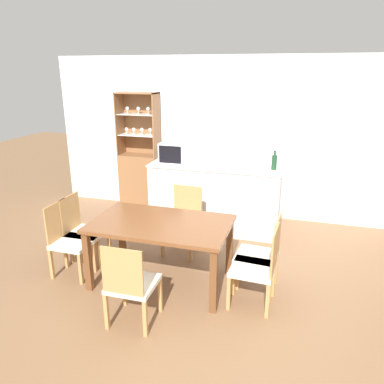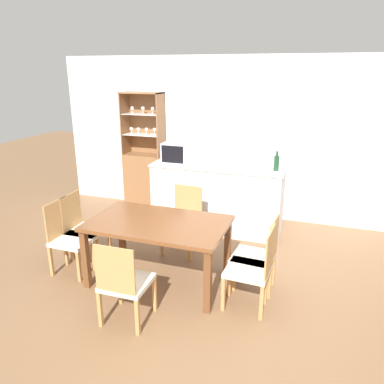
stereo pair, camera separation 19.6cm
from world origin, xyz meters
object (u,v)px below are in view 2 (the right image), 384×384
(dining_chair_head_far, at_px, (184,221))
(wine_bottle, at_px, (276,163))
(display_cabinet, at_px, (145,173))
(dining_chair_side_right_near, at_px, (253,269))
(microwave, at_px, (182,152))
(dining_chair_head_near, at_px, (124,283))
(dining_table, at_px, (158,229))
(dining_chair_side_right_far, at_px, (257,256))
(dining_chair_side_left_near, at_px, (70,238))
(dining_chair_side_left_far, at_px, (83,229))

(dining_chair_head_far, distance_m, wine_bottle, 1.51)
(wine_bottle, bearing_deg, display_cabinet, 166.35)
(dining_chair_side_right_near, relative_size, microwave, 1.64)
(dining_chair_head_near, bearing_deg, dining_chair_side_right_near, 29.91)
(wine_bottle, bearing_deg, dining_table, -123.18)
(dining_chair_side_right_far, bearing_deg, dining_chair_side_left_near, 101.54)
(dining_chair_side_right_near, xyz_separation_m, microwave, (-1.45, 1.83, 0.72))
(dining_chair_head_far, height_order, wine_bottle, wine_bottle)
(dining_table, height_order, dining_chair_side_left_near, dining_chair_side_left_near)
(dining_chair_head_far, xyz_separation_m, dining_chair_head_near, (-0.00, -1.59, 0.00))
(dining_chair_head_far, relative_size, dining_chair_side_right_far, 1.00)
(dining_chair_head_far, xyz_separation_m, dining_chair_side_left_near, (-1.10, -0.93, 0.00))
(display_cabinet, relative_size, dining_chair_head_near, 2.27)
(dining_table, bearing_deg, dining_chair_side_right_far, 7.00)
(display_cabinet, height_order, microwave, display_cabinet)
(dining_chair_side_left_near, bearing_deg, dining_table, 97.71)
(dining_chair_side_right_far, bearing_deg, wine_bottle, 5.64)
(dining_table, xyz_separation_m, wine_bottle, (1.07, 1.63, 0.47))
(dining_table, height_order, dining_chair_side_left_far, dining_chair_side_left_far)
(dining_chair_side_left_far, bearing_deg, dining_chair_side_right_near, 81.38)
(dining_chair_head_near, height_order, dining_chair_side_left_near, same)
(display_cabinet, xyz_separation_m, wine_bottle, (2.29, -0.56, 0.49))
(dining_chair_side_right_near, distance_m, dining_chair_head_near, 1.28)
(dining_chair_side_left_near, bearing_deg, dining_chair_side_left_far, -179.46)
(display_cabinet, distance_m, dining_chair_head_far, 1.87)
(dining_chair_head_far, bearing_deg, dining_chair_side_left_near, 44.50)
(dining_table, xyz_separation_m, dining_chair_head_far, (0.00, 0.79, -0.22))
(dining_chair_head_near, relative_size, dining_chair_side_left_near, 1.00)
(display_cabinet, height_order, wine_bottle, display_cabinet)
(dining_chair_side_left_far, distance_m, microwave, 1.87)
(dining_chair_side_right_near, relative_size, dining_chair_head_far, 1.00)
(display_cabinet, relative_size, dining_chair_head_far, 2.27)
(dining_chair_side_left_near, distance_m, microwave, 2.10)
(dining_chair_head_near, distance_m, dining_chair_side_left_near, 1.28)
(display_cabinet, height_order, dining_chair_side_right_near, display_cabinet)
(dining_chair_side_left_near, bearing_deg, dining_chair_head_near, 59.64)
(dining_chair_head_near, relative_size, wine_bottle, 3.20)
(dining_chair_head_near, xyz_separation_m, dining_chair_side_left_far, (-1.10, 0.93, 0.00))
(dining_table, relative_size, dining_chair_side_right_far, 1.75)
(dining_chair_side_right_near, xyz_separation_m, dining_chair_head_near, (-1.10, -0.65, 0.00))
(wine_bottle, bearing_deg, dining_chair_side_left_near, -140.74)
(dining_chair_side_right_near, bearing_deg, dining_chair_head_far, 52.42)
(microwave, distance_m, wine_bottle, 1.42)
(dining_table, relative_size, dining_chair_side_left_near, 1.75)
(wine_bottle, bearing_deg, dining_chair_head_far, -141.84)
(display_cabinet, relative_size, dining_chair_side_right_near, 2.27)
(dining_chair_side_left_far, bearing_deg, dining_chair_head_far, 119.47)
(dining_chair_side_left_far, relative_size, wine_bottle, 3.20)
(dining_chair_head_far, bearing_deg, dining_chair_side_right_near, 143.65)
(dining_chair_side_right_far, bearing_deg, dining_table, 101.46)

